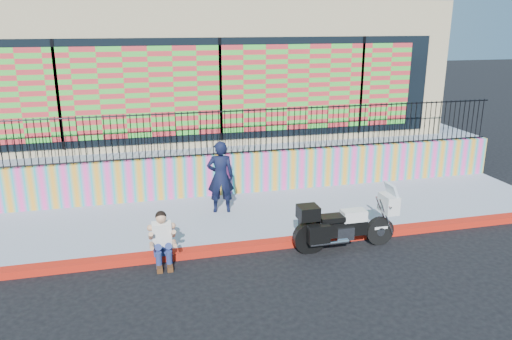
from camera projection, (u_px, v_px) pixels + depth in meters
name	position (u px, v px, depth m)	size (l,w,h in m)	color
ground	(258.00, 249.00, 10.65)	(90.00, 90.00, 0.00)	black
red_curb	(258.00, 246.00, 10.63)	(16.00, 0.30, 0.15)	red
sidewalk	(241.00, 217.00, 12.16)	(16.00, 3.00, 0.15)	gray
mural_wall	(228.00, 174.00, 13.47)	(16.00, 0.20, 1.10)	#FF43A6
metal_fence	(227.00, 132.00, 13.14)	(15.80, 0.04, 1.20)	black
elevated_platform	(201.00, 136.00, 18.23)	(16.00, 10.00, 1.25)	gray
storefront_building	(200.00, 64.00, 17.27)	(14.00, 8.06, 4.00)	tan
police_motorcycle	(344.00, 223.00, 10.52)	(2.23, 0.74, 1.39)	black
police_officer	(221.00, 177.00, 12.09)	(0.65, 0.43, 1.79)	black
seated_man	(163.00, 244.00, 9.85)	(0.54, 0.71, 1.06)	navy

